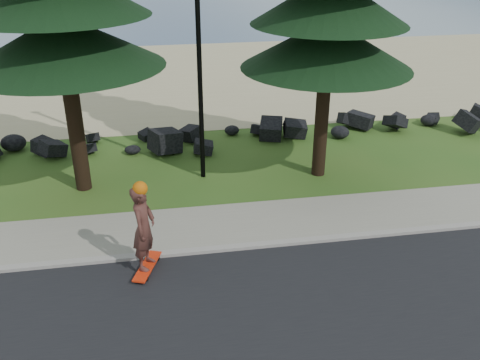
% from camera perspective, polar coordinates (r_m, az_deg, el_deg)
% --- Properties ---
extents(ground, '(160.00, 160.00, 0.00)m').
position_cam_1_polar(ground, '(13.51, -2.52, -5.45)').
color(ground, '#2C561B').
rests_on(ground, ground).
extents(kerb, '(160.00, 0.20, 0.10)m').
position_cam_1_polar(kerb, '(12.73, -2.00, -7.36)').
color(kerb, '#9B948B').
rests_on(kerb, ground).
extents(sidewalk, '(160.00, 2.00, 0.08)m').
position_cam_1_polar(sidewalk, '(13.66, -2.63, -4.87)').
color(sidewalk, gray).
rests_on(sidewalk, ground).
extents(beach_sand, '(160.00, 15.00, 0.01)m').
position_cam_1_polar(beach_sand, '(26.90, -6.51, 10.83)').
color(beach_sand, tan).
rests_on(beach_sand, ground).
extents(seawall_boulders, '(60.00, 2.40, 1.10)m').
position_cam_1_polar(seawall_boulders, '(18.48, -4.73, 3.61)').
color(seawall_boulders, black).
rests_on(seawall_boulders, ground).
extents(lamp_post, '(0.25, 0.14, 8.14)m').
position_cam_1_polar(lamp_post, '(14.97, -4.44, 14.79)').
color(lamp_post, black).
rests_on(lamp_post, ground).
extents(skateboarder, '(0.68, 1.20, 2.19)m').
position_cam_1_polar(skateboarder, '(11.68, -10.23, -5.07)').
color(skateboarder, red).
rests_on(skateboarder, ground).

